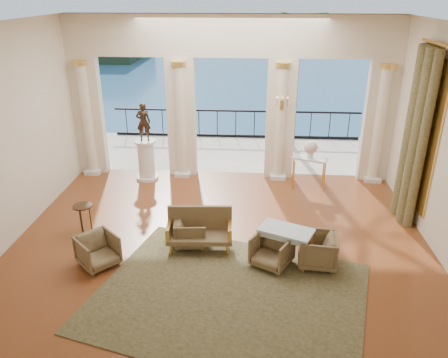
# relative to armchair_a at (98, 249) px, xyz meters

# --- Properties ---
(floor) EXTENTS (9.00, 9.00, 0.00)m
(floor) POSITION_rel_armchair_a_xyz_m (2.36, 0.99, -0.36)
(floor) COLOR #542814
(floor) RESTS_ON ground
(room_walls) EXTENTS (9.00, 9.00, 9.00)m
(room_walls) POSITION_rel_armchair_a_xyz_m (2.36, -0.13, 2.52)
(room_walls) COLOR #F4E8CD
(room_walls) RESTS_ON ground
(arcade) EXTENTS (9.00, 0.56, 4.50)m
(arcade) POSITION_rel_armchair_a_xyz_m (2.36, 4.81, 2.23)
(arcade) COLOR #FFECCC
(arcade) RESTS_ON ground
(terrace) EXTENTS (10.00, 3.60, 0.10)m
(terrace) POSITION_rel_armchair_a_xyz_m (2.36, 6.79, -0.41)
(terrace) COLOR beige
(terrace) RESTS_ON ground
(balustrade) EXTENTS (9.00, 0.06, 1.03)m
(balustrade) POSITION_rel_armchair_a_xyz_m (2.36, 8.39, 0.05)
(balustrade) COLOR black
(balustrade) RESTS_ON terrace
(palm_tree) EXTENTS (2.00, 2.00, 4.50)m
(palm_tree) POSITION_rel_armchair_a_xyz_m (4.36, 7.59, 3.73)
(palm_tree) COLOR #4C3823
(palm_tree) RESTS_ON terrace
(headland) EXTENTS (22.00, 18.00, 6.00)m
(headland) POSITION_rel_armchair_a_xyz_m (-27.64, 70.99, -3.36)
(headland) COLOR black
(headland) RESTS_ON sea
(sea) EXTENTS (160.00, 160.00, 0.00)m
(sea) POSITION_rel_armchair_a_xyz_m (2.36, 60.99, -6.36)
(sea) COLOR #236B98
(sea) RESTS_ON ground
(curtain) EXTENTS (0.33, 1.40, 4.09)m
(curtain) POSITION_rel_armchair_a_xyz_m (6.64, 2.49, 1.66)
(curtain) COLOR #484123
(curtain) RESTS_ON ground
(window_frame) EXTENTS (0.04, 1.60, 3.40)m
(window_frame) POSITION_rel_armchair_a_xyz_m (6.83, 2.49, 1.74)
(window_frame) COLOR #E6B04B
(window_frame) RESTS_ON room_walls
(wall_sconce) EXTENTS (0.30, 0.11, 0.33)m
(wall_sconce) POSITION_rel_armchair_a_xyz_m (3.76, 4.49, 1.87)
(wall_sconce) COLOR #E6B04B
(wall_sconce) RESTS_ON arcade
(rug) EXTENTS (5.48, 4.75, 0.02)m
(rug) POSITION_rel_armchair_a_xyz_m (2.66, -0.81, -0.35)
(rug) COLOR #323819
(rug) RESTS_ON ground
(armchair_a) EXTENTS (0.95, 0.95, 0.72)m
(armchair_a) POSITION_rel_armchair_a_xyz_m (0.00, 0.00, 0.00)
(armchair_a) COLOR #3F311E
(armchair_a) RESTS_ON ground
(armchair_b) EXTENTS (0.93, 0.92, 0.72)m
(armchair_b) POSITION_rel_armchair_a_xyz_m (3.44, 0.24, 0.00)
(armchair_b) COLOR #3F311E
(armchair_b) RESTS_ON ground
(armchair_c) EXTENTS (0.74, 0.78, 0.74)m
(armchair_c) POSITION_rel_armchair_a_xyz_m (4.34, 0.31, 0.01)
(armchair_c) COLOR #3F311E
(armchair_c) RESTS_ON ground
(armchair_d) EXTENTS (0.69, 0.72, 0.69)m
(armchair_d) POSITION_rel_armchair_a_xyz_m (1.73, 0.87, -0.01)
(armchair_d) COLOR #3F311E
(armchair_d) RESTS_ON ground
(settee) EXTENTS (1.39, 0.66, 0.90)m
(settee) POSITION_rel_armchair_a_xyz_m (1.94, 0.78, 0.09)
(settee) COLOR #3F311E
(settee) RESTS_ON ground
(game_table) EXTENTS (1.18, 0.94, 0.72)m
(game_table) POSITION_rel_armchair_a_xyz_m (3.71, 0.43, 0.28)
(game_table) COLOR silver
(game_table) RESTS_ON ground
(pedestal) EXTENTS (0.64, 0.64, 1.17)m
(pedestal) POSITION_rel_armchair_a_xyz_m (-0.03, 4.34, 0.20)
(pedestal) COLOR silver
(pedestal) RESTS_ON ground
(statue) EXTENTS (0.43, 0.33, 1.07)m
(statue) POSITION_rel_armchair_a_xyz_m (-0.03, 4.34, 1.35)
(statue) COLOR #302015
(statue) RESTS_ON pedestal
(console_table) EXTENTS (1.00, 0.66, 0.89)m
(console_table) POSITION_rel_armchair_a_xyz_m (4.56, 4.04, 0.38)
(console_table) COLOR silver
(console_table) RESTS_ON ground
(urn) EXTENTS (0.36, 0.36, 0.48)m
(urn) POSITION_rel_armchair_a_xyz_m (4.56, 4.04, 0.80)
(urn) COLOR white
(urn) RESTS_ON console_table
(side_table) EXTENTS (0.43, 0.43, 0.69)m
(side_table) POSITION_rel_armchair_a_xyz_m (-0.72, 1.20, 0.24)
(side_table) COLOR black
(side_table) RESTS_ON ground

